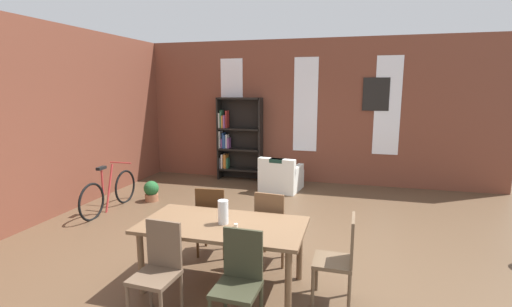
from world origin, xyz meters
The scene contains 19 objects.
ground_plane centered at (0.00, 0.00, 0.00)m, with size 10.16×10.16×0.00m, color brown.
back_wall_brick centered at (0.00, 3.97, 1.65)m, with size 8.69×0.12×3.31m, color brown.
left_wall_brick centered at (-3.90, 0.00, 1.65)m, with size 0.12×8.82×3.31m, color brown.
window_pane_0 centered at (-1.79, 3.90, 1.82)m, with size 0.55×0.02×2.15m, color white.
window_pane_1 centered at (0.00, 3.90, 1.82)m, with size 0.55×0.02×2.15m, color white.
window_pane_2 centered at (1.79, 3.90, 1.82)m, with size 0.55×0.02×2.15m, color white.
dining_table centered at (-0.23, -1.04, 0.66)m, with size 1.82×0.94×0.75m.
vase_on_table centered at (-0.22, -1.04, 0.88)m, with size 0.12×0.12×0.27m, color silver.
tealight_candle_0 centered at (-0.06, -1.11, 0.77)m, with size 0.04×0.04×0.04m, color silver.
dining_chair_head_right centered at (1.05, -1.04, 0.51)m, with size 0.40×0.40×0.95m.
dining_chair_far_left centered at (-0.64, -0.35, 0.51)m, with size 0.44×0.44×0.95m.
dining_chair_near_left centered at (-0.64, -1.74, 0.51)m, with size 0.42×0.42×0.95m.
dining_chair_near_right centered at (0.18, -1.74, 0.51)m, with size 0.41×0.41×0.95m.
dining_chair_far_right centered at (0.17, -0.35, 0.51)m, with size 0.44×0.44×0.95m.
bookshelf_tall centered at (-1.63, 3.72, 1.00)m, with size 1.08×0.32×1.98m.
armchair_white centered at (-0.39, 3.01, 0.28)m, with size 0.90×0.90×0.75m.
bicycle_second centered at (-3.14, 0.88, 0.33)m, with size 0.44×1.66×0.88m.
potted_plant_by_shelf centered at (-2.70, 1.58, 0.21)m, with size 0.29×0.29×0.40m.
framed_picture centered at (1.54, 3.89, 2.07)m, with size 0.56×0.03×0.72m, color black.
Camera 1 is at (1.14, -4.70, 2.24)m, focal length 25.94 mm.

